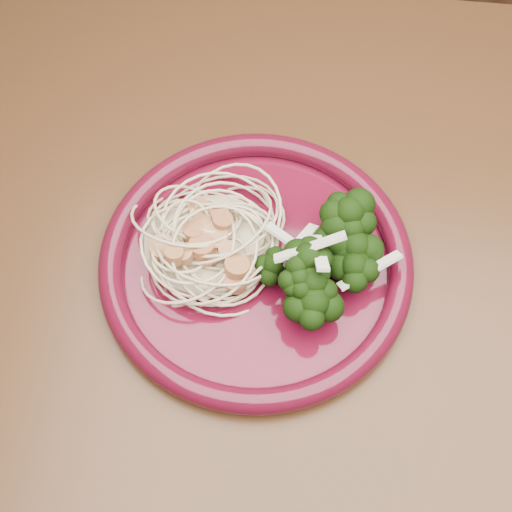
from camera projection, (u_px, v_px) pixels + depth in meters
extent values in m
plane|color=#57331D|center=(320.00, 499.00, 1.25)|extent=(3.50, 3.50, 0.00)
cube|color=#472814|center=(387.00, 339.00, 0.61)|extent=(1.20, 0.80, 0.04)
cylinder|color=#472814|center=(7.00, 191.00, 1.13)|extent=(0.06, 0.06, 0.71)
cylinder|color=#4C091A|center=(256.00, 266.00, 0.62)|extent=(0.33, 0.33, 0.01)
torus|color=#4C091A|center=(256.00, 261.00, 0.61)|extent=(0.34, 0.34, 0.02)
ellipsoid|color=#C6B58B|center=(210.00, 239.00, 0.61)|extent=(0.14, 0.13, 0.03)
ellipsoid|color=black|center=(315.00, 271.00, 0.58)|extent=(0.13, 0.16, 0.05)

